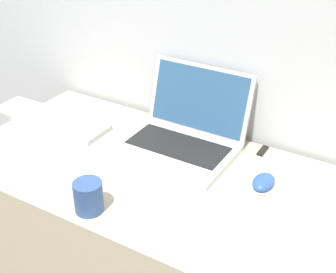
% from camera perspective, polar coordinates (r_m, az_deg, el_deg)
% --- Properties ---
extents(desk, '(1.41, 0.62, 0.72)m').
position_cam_1_polar(desk, '(1.62, 1.21, -15.64)').
color(desk, beige).
rests_on(desk, ground_plane).
extents(laptop, '(0.36, 0.33, 0.24)m').
position_cam_1_polar(laptop, '(1.51, 1.89, 0.44)').
color(laptop, silver).
rests_on(laptop, desk).
extents(drink_cup, '(0.08, 0.08, 0.09)m').
position_cam_1_polar(drink_cup, '(1.26, -9.68, -7.17)').
color(drink_cup, '#33518C').
rests_on(drink_cup, desk).
extents(computer_mouse, '(0.06, 0.09, 0.03)m').
position_cam_1_polar(computer_mouse, '(1.37, 11.56, -5.54)').
color(computer_mouse, white).
rests_on(computer_mouse, desk).
extents(external_keyboard, '(0.46, 0.13, 0.02)m').
position_cam_1_polar(external_keyboard, '(1.74, -14.18, 2.06)').
color(external_keyboard, silver).
rests_on(external_keyboard, desk).
extents(usb_stick, '(0.02, 0.06, 0.01)m').
position_cam_1_polar(usb_stick, '(1.54, 11.48, -1.72)').
color(usb_stick, black).
rests_on(usb_stick, desk).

